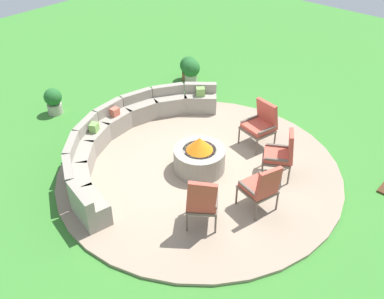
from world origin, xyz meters
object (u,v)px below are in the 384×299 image
Objects in this scene: lounge_chair_front_left at (202,201)px; fire_pit at (199,157)px; potted_plant_1 at (191,71)px; potted_plant_0 at (53,100)px; lounge_chair_front_right at (261,187)px; lounge_chair_back_left at (282,153)px; curved_stone_bench at (125,135)px; lounge_chair_back_right at (261,123)px; potted_plant_2 at (189,67)px.

fire_pit is at bearing 95.79° from lounge_chair_front_left.
potted_plant_0 is at bearing 156.35° from potted_plant_1.
lounge_chair_back_left is at bearing 28.38° from lounge_chair_front_right.
fire_pit is 1.83m from curved_stone_bench.
potted_plant_1 is at bearing -23.65° from potted_plant_0.
fire_pit is 4.29m from potted_plant_0.
fire_pit is 1.64m from lounge_chair_back_right.
fire_pit is 1.40× the size of potted_plant_1.
potted_plant_1 is (1.28, 3.16, -0.18)m from lounge_chair_back_right.
potted_plant_2 is at bearing 19.45° from curved_stone_bench.
lounge_chair_front_left is at bearing -105.10° from curved_stone_bench.
potted_plant_0 is at bearing 108.56° from lounge_chair_front_right.
potted_plant_0 is (-0.38, 5.86, -0.23)m from lounge_chair_front_right.
lounge_chair_back_left reaches higher than lounge_chair_front_right.
potted_plant_1 is (3.28, 0.97, 0.09)m from curved_stone_bench.
potted_plant_2 is at bearing 52.53° from potted_plant_1.
lounge_chair_front_left is (-0.77, -2.87, 0.29)m from curved_stone_bench.
fire_pit reaches higher than potted_plant_1.
potted_plant_1 is 1.09× the size of potted_plant_2.
lounge_chair_front_left is 1.08× the size of lounge_chair_front_right.
lounge_chair_front_right is at bearing -97.04° from fire_pit.
curved_stone_bench is 6.58× the size of potted_plant_1.
potted_plant_2 is (3.63, -1.24, 0.00)m from potted_plant_0.
lounge_chair_back_right is at bearing 48.98° from lounge_chair_front_right.
curved_stone_bench is at bearing -160.55° from potted_plant_2.
curved_stone_bench is at bearing 103.57° from fire_pit.
lounge_chair_back_right is (0.66, 0.93, 0.00)m from lounge_chair_back_left.
potted_plant_1 is at bearing -127.47° from potted_plant_2.
lounge_chair_front_left is 1.46× the size of potted_plant_1.
curved_stone_bench is 3.41m from lounge_chair_back_left.
potted_plant_2 is (2.14, 4.35, -0.23)m from lounge_chair_back_left.
lounge_chair_front_right is at bearing -86.30° from potted_plant_0.
potted_plant_0 is at bearing 137.03° from lounge_chair_front_left.
fire_pit is 1.64m from lounge_chair_front_right.
fire_pit is 1.64m from lounge_chair_back_left.
fire_pit is 1.03× the size of lounge_chair_front_right.
lounge_chair_back_left reaches higher than lounge_chair_back_right.
fire_pit is 1.00× the size of lounge_chair_back_left.
potted_plant_0 is at bearing 38.25° from lounge_chair_back_right.
curved_stone_bench is at bearing 108.76° from lounge_chair_front_right.
potted_plant_1 is (1.94, 4.09, -0.18)m from lounge_chair_back_left.
lounge_chair_back_left is 1.56× the size of potted_plant_0.
lounge_chair_front_right is 1.48× the size of potted_plant_2.
fire_pit is 3.96m from potted_plant_1.
potted_plant_2 is (3.05, 3.01, 0.01)m from fire_pit.
lounge_chair_front_left reaches higher than curved_stone_bench.
lounge_chair_back_left is (1.34, -3.12, 0.26)m from curved_stone_bench.
lounge_chair_front_right reaches higher than potted_plant_1.
lounge_chair_back_left is at bearing 158.20° from lounge_chair_back_right.
lounge_chair_back_right is 1.38× the size of potted_plant_1.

